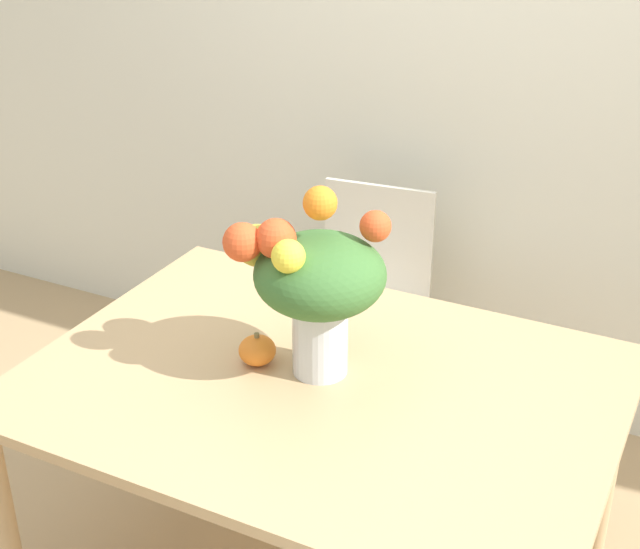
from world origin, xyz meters
name	(u,v)px	position (x,y,z in m)	size (l,w,h in m)	color
wall_back	(488,46)	(0.00, 1.25, 1.35)	(8.00, 0.06, 2.70)	silver
dining_table	(321,407)	(0.00, 0.00, 0.67)	(1.46, 1.07, 0.76)	tan
flower_vase	(313,281)	(-0.04, 0.03, 1.01)	(0.39, 0.32, 0.50)	silver
pumpkin	(257,350)	(-0.18, -0.01, 0.79)	(0.10, 0.10, 0.09)	orange
dining_chair_near_window	(365,310)	(-0.26, 0.86, 0.47)	(0.46, 0.46, 0.89)	silver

